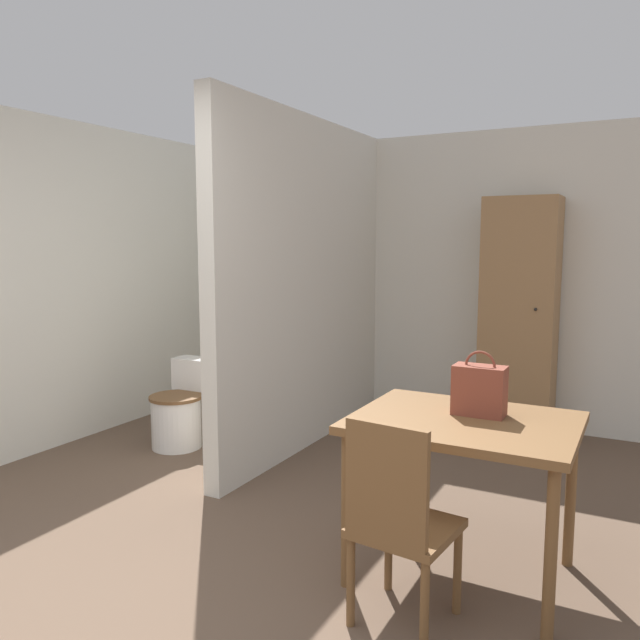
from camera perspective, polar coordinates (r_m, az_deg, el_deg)
name	(u,v)px	position (r m, az deg, el deg)	size (l,w,h in m)	color
wall_back	(429,278)	(5.73, 9.97, 3.83)	(5.43, 0.12, 2.50)	silver
wall_left	(71,283)	(5.30, -21.85, 3.16)	(0.12, 4.93, 2.50)	silver
partition_wall	(306,284)	(4.78, -1.26, 3.29)	(0.12, 2.43, 2.50)	silver
dining_table	(464,438)	(3.01, 13.04, -10.44)	(1.00, 0.80, 0.77)	brown
wooden_chair	(398,519)	(2.65, 7.16, -17.60)	(0.43, 0.43, 0.89)	brown
toilet	(181,410)	(5.00, -12.55, -8.02)	(0.40, 0.55, 0.65)	white
handbag	(479,390)	(3.04, 14.37, -6.19)	(0.24, 0.13, 0.31)	brown
wooden_cabinet	(519,318)	(5.28, 17.73, 0.19)	(0.57, 0.41, 1.93)	#997047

